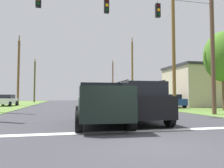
{
  "coord_description": "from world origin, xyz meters",
  "views": [
    {
      "loc": [
        -2.38,
        -5.57,
        1.34
      ],
      "look_at": [
        0.38,
        7.24,
        2.08
      ],
      "focal_mm": 34.12,
      "sensor_mm": 36.0,
      "label": 1
    }
  ],
  "objects_px": {
    "utility_pole_distant_right": "(18,72)",
    "utility_pole_far_right": "(132,71)",
    "roadside_store": "(205,86)",
    "utility_pole_mid_right": "(174,52)",
    "overhead_signal_span": "(106,45)",
    "utility_pole_distant_left": "(35,81)",
    "distant_car_crossing_white": "(6,100)",
    "pickup_truck": "(100,104)",
    "tree_roadside_right": "(223,57)",
    "distant_car_oncoming": "(171,101)",
    "suv_black": "(136,102)",
    "utility_pole_near_left": "(113,81)"
  },
  "relations": [
    {
      "from": "utility_pole_mid_right",
      "to": "utility_pole_distant_left",
      "type": "xyz_separation_m",
      "value": [
        -16.98,
        28.96,
        -1.16
      ]
    },
    {
      "from": "roadside_store",
      "to": "utility_pole_mid_right",
      "type": "bearing_deg",
      "value": -143.4
    },
    {
      "from": "utility_pole_far_right",
      "to": "utility_pole_near_left",
      "type": "height_order",
      "value": "utility_pole_far_right"
    },
    {
      "from": "utility_pole_near_left",
      "to": "roadside_store",
      "type": "bearing_deg",
      "value": -73.4
    },
    {
      "from": "distant_car_crossing_white",
      "to": "roadside_store",
      "type": "distance_m",
      "value": 26.17
    },
    {
      "from": "utility_pole_mid_right",
      "to": "tree_roadside_right",
      "type": "bearing_deg",
      "value": -24.52
    },
    {
      "from": "distant_car_crossing_white",
      "to": "utility_pole_distant_left",
      "type": "bearing_deg",
      "value": 86.59
    },
    {
      "from": "utility_pole_mid_right",
      "to": "utility_pole_near_left",
      "type": "bearing_deg",
      "value": 89.41
    },
    {
      "from": "utility_pole_mid_right",
      "to": "utility_pole_far_right",
      "type": "height_order",
      "value": "utility_pole_mid_right"
    },
    {
      "from": "distant_car_crossing_white",
      "to": "distant_car_oncoming",
      "type": "distance_m",
      "value": 21.03
    },
    {
      "from": "distant_car_oncoming",
      "to": "overhead_signal_span",
      "type": "bearing_deg",
      "value": -135.54
    },
    {
      "from": "distant_car_oncoming",
      "to": "utility_pole_mid_right",
      "type": "height_order",
      "value": "utility_pole_mid_right"
    },
    {
      "from": "pickup_truck",
      "to": "utility_pole_mid_right",
      "type": "bearing_deg",
      "value": 46.14
    },
    {
      "from": "overhead_signal_span",
      "to": "suv_black",
      "type": "distance_m",
      "value": 4.96
    },
    {
      "from": "utility_pole_mid_right",
      "to": "utility_pole_far_right",
      "type": "bearing_deg",
      "value": 88.54
    },
    {
      "from": "distant_car_oncoming",
      "to": "utility_pole_far_right",
      "type": "xyz_separation_m",
      "value": [
        -1.15,
        11.0,
        4.66
      ]
    },
    {
      "from": "pickup_truck",
      "to": "utility_pole_near_left",
      "type": "xyz_separation_m",
      "value": [
        9.07,
        38.5,
        3.93
      ]
    },
    {
      "from": "pickup_truck",
      "to": "tree_roadside_right",
      "type": "height_order",
      "value": "tree_roadside_right"
    },
    {
      "from": "utility_pole_far_right",
      "to": "tree_roadside_right",
      "type": "distance_m",
      "value": 16.87
    },
    {
      "from": "suv_black",
      "to": "roadside_store",
      "type": "height_order",
      "value": "roadside_store"
    },
    {
      "from": "utility_pole_distant_right",
      "to": "utility_pole_far_right",
      "type": "bearing_deg",
      "value": 3.55
    },
    {
      "from": "roadside_store",
      "to": "tree_roadside_right",
      "type": "bearing_deg",
      "value": -114.63
    },
    {
      "from": "utility_pole_far_right",
      "to": "utility_pole_distant_right",
      "type": "height_order",
      "value": "utility_pole_far_right"
    },
    {
      "from": "utility_pole_far_right",
      "to": "roadside_store",
      "type": "distance_m",
      "value": 11.86
    },
    {
      "from": "pickup_truck",
      "to": "utility_pole_distant_left",
      "type": "height_order",
      "value": "utility_pole_distant_left"
    },
    {
      "from": "overhead_signal_span",
      "to": "distant_car_oncoming",
      "type": "relative_size",
      "value": 3.67
    },
    {
      "from": "utility_pole_near_left",
      "to": "pickup_truck",
      "type": "bearing_deg",
      "value": -103.26
    },
    {
      "from": "utility_pole_distant_left",
      "to": "distant_car_crossing_white",
      "type": "bearing_deg",
      "value": -93.41
    },
    {
      "from": "utility_pole_distant_right",
      "to": "tree_roadside_right",
      "type": "xyz_separation_m",
      "value": [
        21.12,
        -15.38,
        0.21
      ]
    },
    {
      "from": "distant_car_oncoming",
      "to": "utility_pole_distant_right",
      "type": "height_order",
      "value": "utility_pole_distant_right"
    },
    {
      "from": "utility_pole_distant_left",
      "to": "suv_black",
      "type": "bearing_deg",
      "value": -75.09
    },
    {
      "from": "utility_pole_distant_left",
      "to": "roadside_store",
      "type": "distance_m",
      "value": 33.89
    },
    {
      "from": "pickup_truck",
      "to": "distant_car_crossing_white",
      "type": "distance_m",
      "value": 22.49
    },
    {
      "from": "distant_car_crossing_white",
      "to": "utility_pole_mid_right",
      "type": "bearing_deg",
      "value": -32.26
    },
    {
      "from": "utility_pole_distant_right",
      "to": "distant_car_crossing_white",
      "type": "bearing_deg",
      "value": -113.73
    },
    {
      "from": "suv_black",
      "to": "roadside_store",
      "type": "xyz_separation_m",
      "value": [
        14.32,
        14.37,
        1.56
      ]
    },
    {
      "from": "overhead_signal_span",
      "to": "utility_pole_distant_left",
      "type": "xyz_separation_m",
      "value": [
        -9.14,
        34.53,
        -0.14
      ]
    },
    {
      "from": "utility_pole_mid_right",
      "to": "utility_pole_distant_left",
      "type": "height_order",
      "value": "utility_pole_mid_right"
    },
    {
      "from": "utility_pole_distant_right",
      "to": "distant_car_oncoming",
      "type": "bearing_deg",
      "value": -28.08
    },
    {
      "from": "overhead_signal_span",
      "to": "pickup_truck",
      "type": "xyz_separation_m",
      "value": [
        -0.93,
        -3.55,
        -3.69
      ]
    },
    {
      "from": "overhead_signal_span",
      "to": "roadside_store",
      "type": "bearing_deg",
      "value": 35.99
    },
    {
      "from": "utility_pole_distant_left",
      "to": "tree_roadside_right",
      "type": "xyz_separation_m",
      "value": [
        21.02,
        -30.81,
        0.52
      ]
    },
    {
      "from": "suv_black",
      "to": "tree_roadside_right",
      "type": "relative_size",
      "value": 0.65
    },
    {
      "from": "tree_roadside_right",
      "to": "overhead_signal_span",
      "type": "bearing_deg",
      "value": -162.59
    },
    {
      "from": "utility_pole_mid_right",
      "to": "utility_pole_distant_left",
      "type": "bearing_deg",
      "value": 120.38
    },
    {
      "from": "distant_car_crossing_white",
      "to": "tree_roadside_right",
      "type": "height_order",
      "value": "tree_roadside_right"
    },
    {
      "from": "tree_roadside_right",
      "to": "roadside_store",
      "type": "distance_m",
      "value": 8.44
    },
    {
      "from": "utility_pole_mid_right",
      "to": "pickup_truck",
      "type": "bearing_deg",
      "value": -133.86
    },
    {
      "from": "suv_black",
      "to": "utility_pole_far_right",
      "type": "height_order",
      "value": "utility_pole_far_right"
    },
    {
      "from": "distant_car_oncoming",
      "to": "utility_pole_distant_left",
      "type": "xyz_separation_m",
      "value": [
        -18.5,
        25.35,
        3.72
      ]
    }
  ]
}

